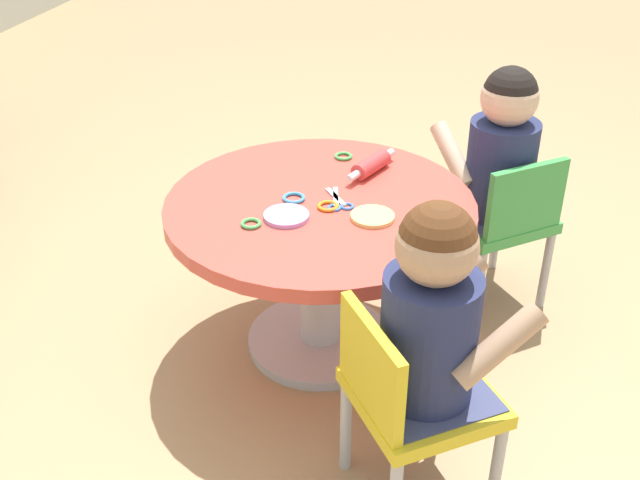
# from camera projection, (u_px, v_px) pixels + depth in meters

# --- Properties ---
(ground_plane) EXTENTS (10.00, 10.00, 0.00)m
(ground_plane) POSITION_uv_depth(u_px,v_px,m) (320.00, 343.00, 2.37)
(ground_plane) COLOR tan
(craft_table) EXTENTS (0.86, 0.86, 0.49)m
(craft_table) POSITION_uv_depth(u_px,v_px,m) (320.00, 239.00, 2.18)
(craft_table) COLOR silver
(craft_table) RESTS_ON ground
(child_chair_left) EXTENTS (0.42, 0.42, 0.54)m
(child_chair_left) POSITION_uv_depth(u_px,v_px,m) (410.00, 398.00, 1.72)
(child_chair_left) COLOR #B7B7BC
(child_chair_left) RESTS_ON ground
(seated_child_left) EXTENTS (0.42, 0.44, 0.51)m
(seated_child_left) POSITION_uv_depth(u_px,v_px,m) (433.00, 312.00, 1.61)
(seated_child_left) COLOR #3F4772
(seated_child_left) RESTS_ON ground
(child_chair_right) EXTENTS (0.42, 0.42, 0.54)m
(child_chair_right) POSITION_uv_depth(u_px,v_px,m) (501.00, 220.00, 2.41)
(child_chair_right) COLOR #B7B7BC
(child_chair_right) RESTS_ON ground
(seated_child_right) EXTENTS (0.44, 0.43, 0.51)m
(seated_child_right) POSITION_uv_depth(u_px,v_px,m) (502.00, 149.00, 2.33)
(seated_child_right) COLOR #3F4772
(seated_child_right) RESTS_ON ground
(rolling_pin) EXTENTS (0.22, 0.11, 0.05)m
(rolling_pin) POSITION_uv_depth(u_px,v_px,m) (371.00, 165.00, 2.26)
(rolling_pin) COLOR #D83F3F
(rolling_pin) RESTS_ON craft_table
(craft_scissors) EXTENTS (0.14, 0.11, 0.01)m
(craft_scissors) POSITION_uv_depth(u_px,v_px,m) (338.00, 203.00, 2.11)
(craft_scissors) COLOR silver
(craft_scissors) RESTS_ON craft_table
(playdough_blob_0) EXTENTS (0.12, 0.12, 0.01)m
(playdough_blob_0) POSITION_uv_depth(u_px,v_px,m) (286.00, 216.00, 2.03)
(playdough_blob_0) COLOR #CC99E5
(playdough_blob_0) RESTS_ON craft_table
(playdough_blob_1) EXTENTS (0.12, 0.12, 0.01)m
(playdough_blob_1) POSITION_uv_depth(u_px,v_px,m) (373.00, 217.00, 2.03)
(playdough_blob_1) COLOR #F2CC72
(playdough_blob_1) RESTS_ON craft_table
(cookie_cutter_0) EXTENTS (0.06, 0.06, 0.01)m
(cookie_cutter_0) POSITION_uv_depth(u_px,v_px,m) (294.00, 198.00, 2.12)
(cookie_cutter_0) COLOR #3F99D8
(cookie_cutter_0) RESTS_ON craft_table
(cookie_cutter_1) EXTENTS (0.06, 0.06, 0.01)m
(cookie_cutter_1) POSITION_uv_depth(u_px,v_px,m) (328.00, 206.00, 2.08)
(cookie_cutter_1) COLOR orange
(cookie_cutter_1) RESTS_ON craft_table
(cookie_cutter_2) EXTENTS (0.05, 0.05, 0.01)m
(cookie_cutter_2) POSITION_uv_depth(u_px,v_px,m) (251.00, 224.00, 2.00)
(cookie_cutter_2) COLOR #4CB259
(cookie_cutter_2) RESTS_ON craft_table
(cookie_cutter_3) EXTENTS (0.06, 0.06, 0.01)m
(cookie_cutter_3) POSITION_uv_depth(u_px,v_px,m) (343.00, 156.00, 2.36)
(cookie_cutter_3) COLOR #4CB259
(cookie_cutter_3) RESTS_ON craft_table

